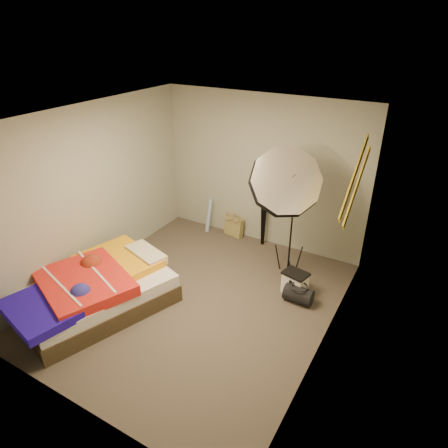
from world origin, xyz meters
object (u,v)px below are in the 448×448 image
Objects in this scene: tote_bag at (234,227)px; wrapping_roll at (209,215)px; camera_case at (295,284)px; bed at (95,289)px; duffel_bag at (298,295)px; camera_tripod at (264,207)px; photo_umbrella at (285,183)px.

tote_bag is 0.50m from wrapping_roll.
camera_case is 0.14× the size of bed.
bed is at bearing -131.22° from camera_case.
camera_tripod is (-1.10, 1.19, 0.58)m from duffel_bag.
camera_case is at bearing 126.57° from duffel_bag.
bed is 1.89× the size of camera_tripod.
camera_tripod is (1.23, 2.63, 0.42)m from bed.
camera_case is 0.15× the size of photo_umbrella.
bed reaches higher than tote_bag.
camera_tripod is at bearing 146.34° from camera_case.
camera_case is 1.52m from camera_tripod.
wrapping_roll reaches higher than tote_bag.
bed is (-2.32, -1.44, 0.16)m from duffel_bag.
tote_bag is 0.17× the size of photo_umbrella.
tote_bag is 1.94m from photo_umbrella.
camera_tripod is (-0.98, 1.03, 0.54)m from camera_case.
tote_bag is at bearing 76.21° from bed.
camera_tripod is at bearing 64.97° from bed.
photo_umbrella reaches higher than camera_tripod.
bed is at bearing -92.64° from tote_bag.
wrapping_roll is 1.96× the size of camera_case.
wrapping_roll is 0.27× the size of bed.
camera_case is at bearing -46.42° from camera_tripod.
wrapping_roll reaches higher than camera_case.
duffel_bag is 1.54m from photo_umbrella.
tote_bag is at bearing 8.82° from wrapping_roll.
duffel_bag is 2.74m from bed.
tote_bag reaches higher than camera_case.
camera_case is 1.43m from photo_umbrella.
camera_tripod reaches higher than bed.
wrapping_roll is (-0.48, -0.07, 0.13)m from tote_bag.
tote_bag is 0.29× the size of camera_tripod.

